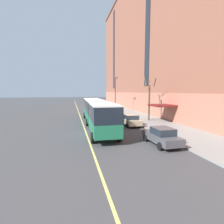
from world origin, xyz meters
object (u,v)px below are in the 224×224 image
at_px(street_tree_mid_block, 149,99).
at_px(parked_car_navy_0, 110,110).
at_px(parked_car_navy_1, 103,107).
at_px(parked_car_champagne_3, 131,120).
at_px(street_lamp, 116,91).
at_px(city_bus, 96,111).
at_px(parked_car_darkgray_2, 162,136).

bearing_deg(street_tree_mid_block, parked_car_navy_0, 113.55).
xyz_separation_m(parked_car_navy_1, parked_car_champagne_3, (0.14, -20.60, -0.00)).
height_order(parked_car_navy_1, street_lamp, street_lamp).
height_order(parked_car_navy_0, street_lamp, street_lamp).
bearing_deg(street_lamp, city_bus, -113.56).
relative_size(parked_car_navy_0, street_lamp, 0.59).
height_order(city_bus, parked_car_navy_0, city_bus).
height_order(city_bus, parked_car_navy_1, city_bus).
relative_size(parked_car_darkgray_2, parked_car_champagne_3, 1.01).
bearing_deg(city_bus, street_lamp, 66.44).
height_order(parked_car_darkgray_2, street_tree_mid_block, street_tree_mid_block).
distance_m(parked_car_darkgray_2, street_lamp, 24.45).
distance_m(parked_car_navy_0, parked_car_darkgray_2, 21.14).
xyz_separation_m(parked_car_navy_0, parked_car_champagne_3, (0.08, -12.46, -0.00)).
bearing_deg(parked_car_navy_1, street_tree_mid_block, -76.64).
bearing_deg(parked_car_navy_0, street_tree_mid_block, -66.45).
bearing_deg(parked_car_champagne_3, city_bus, 168.52).
relative_size(parked_car_navy_0, parked_car_navy_1, 0.93).
relative_size(parked_car_darkgray_2, street_tree_mid_block, 0.61).
distance_m(parked_car_navy_0, parked_car_champagne_3, 12.46).
relative_size(city_bus, street_tree_mid_block, 2.65).
height_order(city_bus, street_tree_mid_block, street_tree_mid_block).
height_order(parked_car_champagne_3, street_lamp, street_lamp).
relative_size(parked_car_champagne_3, street_lamp, 0.56).
xyz_separation_m(city_bus, parked_car_navy_1, (4.41, 19.67, -1.23)).
distance_m(parked_car_navy_0, street_tree_mid_block, 10.61).
height_order(parked_car_navy_1, parked_car_champagne_3, same).
bearing_deg(parked_car_champagne_3, parked_car_navy_0, 90.36).
relative_size(street_tree_mid_block, street_lamp, 0.93).
distance_m(city_bus, parked_car_darkgray_2, 10.62).
bearing_deg(street_lamp, parked_car_navy_1, 109.96).
xyz_separation_m(parked_car_champagne_3, street_tree_mid_block, (4.03, 3.05, 2.66)).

